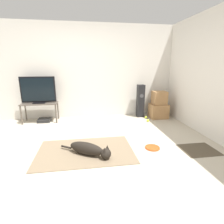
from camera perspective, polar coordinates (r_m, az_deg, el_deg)
The scene contains 15 objects.
ground_plane at distance 3.26m, azimuth -9.42°, elevation -11.88°, with size 12.00×12.00×0.00m, color #BCB29E.
wall_back at distance 5.01m, azimuth -9.95°, elevation 12.69°, with size 8.00×0.06×2.55m.
wall_right at distance 3.86m, azimuth 32.62°, elevation 9.93°, with size 0.06×8.00×2.55m.
area_rug at distance 3.17m, azimuth -8.62°, elevation -12.52°, with size 1.65×1.08×0.01m.
dog at distance 2.98m, azimuth -7.35°, elevation -11.98°, with size 0.84×0.58×0.22m.
frisbee at distance 3.32m, azimuth 13.04°, elevation -11.25°, with size 0.27×0.27×0.03m.
cardboard_box_lower at distance 5.15m, azimuth 14.88°, elevation 0.31°, with size 0.48×0.41×0.39m.
cardboard_box_upper at distance 5.07m, azimuth 15.21°, elevation 4.46°, with size 0.37×0.31×0.37m.
floor_speaker at distance 5.11m, azimuth 9.26°, elevation 3.59°, with size 0.19×0.20×0.93m.
tv_stand at distance 4.95m, azimuth -22.52°, elevation 1.89°, with size 0.91×0.41×0.51m.
tv at distance 4.89m, azimuth -22.99°, elevation 6.55°, with size 0.86×0.20×0.68m.
tennis_ball_by_boxes at distance 5.04m, azimuth 11.01°, elevation -1.73°, with size 0.07×0.07×0.07m.
tennis_ball_near_speaker at distance 4.77m, azimuth 11.64°, elevation -2.73°, with size 0.07×0.07×0.07m.
game_console at distance 5.02m, azimuth -21.19°, elevation -2.47°, with size 0.32×0.29×0.08m.
door_mat at distance 3.55m, azimuth 26.43°, elevation -10.96°, with size 0.62×0.52×0.01m.
Camera 1 is at (0.07, -2.91, 1.47)m, focal length 28.00 mm.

